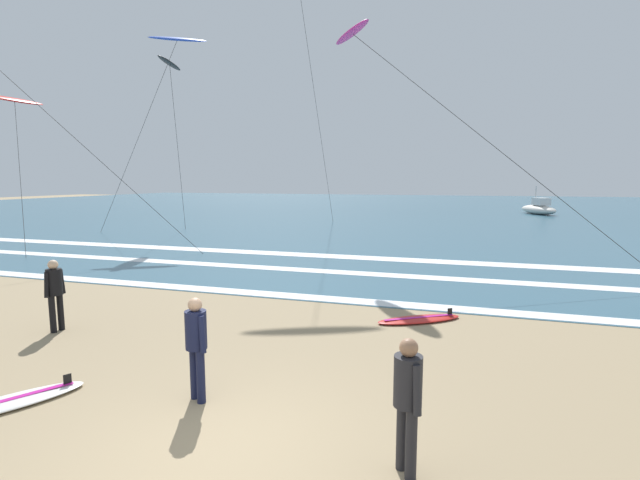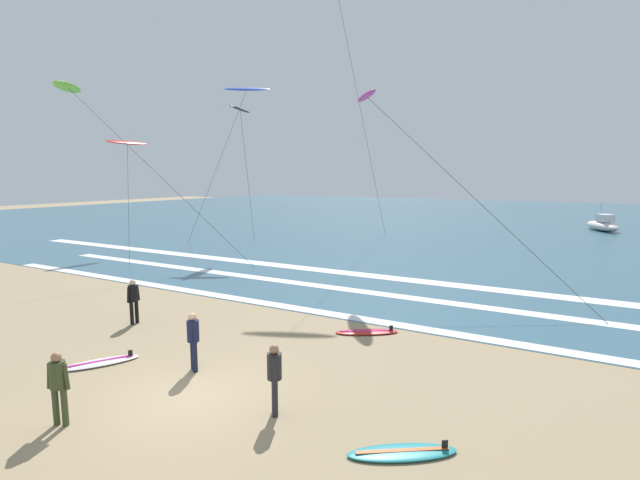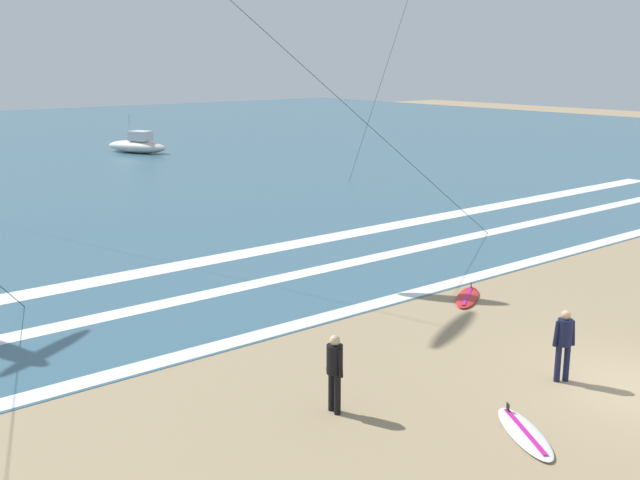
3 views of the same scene
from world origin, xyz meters
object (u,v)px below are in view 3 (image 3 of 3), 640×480
object	(u,v)px
surfer_left_far	(564,339)
surfboard_near_water	(525,433)
offshore_boat	(137,145)
surfboard_foreground_flat	(467,297)
surfer_mid_group	(335,367)

from	to	relation	value
surfer_left_far	surfboard_near_water	world-z (taller)	surfer_left_far
surfer_left_far	offshore_boat	world-z (taller)	offshore_boat
surfer_left_far	surfboard_foreground_flat	size ratio (longest dim) A/B	0.77
surfboard_near_water	surfboard_foreground_flat	bearing A→B (deg)	47.80
surfboard_near_water	offshore_boat	distance (m)	45.91
surfboard_foreground_flat	offshore_boat	bearing A→B (deg)	78.25
surfer_left_far	offshore_boat	bearing A→B (deg)	75.96
surfer_mid_group	offshore_boat	xyz separation A→B (m)	(15.47, 41.01, -0.40)
surfer_left_far	surfboard_near_water	bearing A→B (deg)	-159.21
surfboard_near_water	surfer_left_far	bearing A→B (deg)	20.79
surfer_mid_group	surfboard_foreground_flat	bearing A→B (deg)	22.26
surfer_left_far	surfboard_foreground_flat	bearing A→B (deg)	60.48
surfboard_near_water	offshore_boat	world-z (taller)	offshore_boat
surfboard_foreground_flat	surfboard_near_water	distance (m)	8.13
surfer_left_far	surfboard_foreground_flat	world-z (taller)	surfer_left_far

